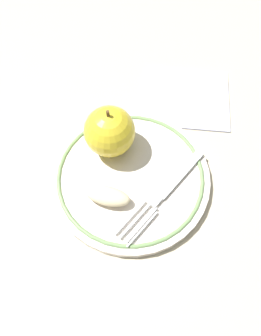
{
  "coord_description": "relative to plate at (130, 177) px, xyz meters",
  "views": [
    {
      "loc": [
        -0.03,
        -0.22,
        0.43
      ],
      "look_at": [
        -0.01,
        -0.01,
        0.04
      ],
      "focal_mm": 35.0,
      "sensor_mm": 36.0,
      "label": 1
    }
  ],
  "objects": [
    {
      "name": "ground_plane",
      "position": [
        0.01,
        0.01,
        -0.01
      ],
      "size": [
        2.0,
        2.0,
        0.0
      ],
      "primitive_type": "plane",
      "color": "#BBAF94"
    },
    {
      "name": "plate",
      "position": [
        0.0,
        0.0,
        0.0
      ],
      "size": [
        0.23,
        0.23,
        0.02
      ],
      "color": "silver",
      "rests_on": "ground_plane"
    },
    {
      "name": "fork",
      "position": [
        0.05,
        -0.03,
        0.01
      ],
      "size": [
        0.14,
        0.14,
        0.0
      ],
      "rotation": [
        0.0,
        0.0,
        3.93
      ],
      "color": "silver",
      "rests_on": "plate"
    },
    {
      "name": "apple_slice_front",
      "position": [
        -0.03,
        -0.03,
        0.02
      ],
      "size": [
        0.07,
        0.05,
        0.02
      ],
      "primitive_type": "ellipsoid",
      "rotation": [
        0.0,
        0.0,
        5.97
      ],
      "color": "beige",
      "rests_on": "plate"
    },
    {
      "name": "apple_red_whole",
      "position": [
        -0.03,
        0.05,
        0.04
      ],
      "size": [
        0.07,
        0.07,
        0.08
      ],
      "color": "gold",
      "rests_on": "plate"
    },
    {
      "name": "napkin_folded",
      "position": [
        0.11,
        0.15,
        -0.01
      ],
      "size": [
        0.16,
        0.15,
        0.01
      ],
      "primitive_type": "cube",
      "rotation": [
        0.0,
        0.0,
        -0.17
      ],
      "color": "silver",
      "rests_on": "ground_plane"
    }
  ]
}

